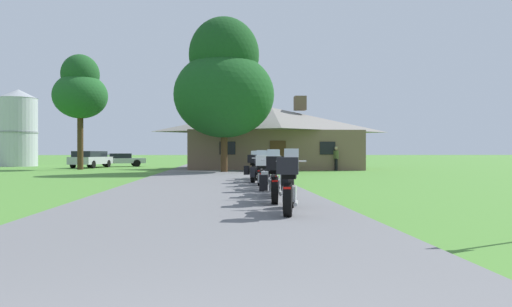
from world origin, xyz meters
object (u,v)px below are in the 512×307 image
at_px(motorcycle_white_second_in_row, 274,180).
at_px(motorcycle_silver_sixth_in_row, 254,169).
at_px(motorcycle_red_nearest_to_camera, 289,185).
at_px(tree_by_lodge_front, 224,83).
at_px(motorcycle_yellow_farthest_in_row, 254,167).
at_px(motorcycle_black_fifth_in_row, 261,170).
at_px(parked_silver_suv_far_left, 91,159).
at_px(motorcycle_white_third_in_row, 274,175).
at_px(bystander_olive_shirt_near_lodge, 336,157).
at_px(motorcycle_white_fourth_in_row, 262,173).
at_px(parked_silver_sedan_far_left, 121,160).
at_px(metal_silo_distant, 18,128).
at_px(tree_left_far, 80,90).

distance_m(motorcycle_white_second_in_row, motorcycle_silver_sixth_in_row, 7.97).
height_order(motorcycle_red_nearest_to_camera, tree_by_lodge_front, tree_by_lodge_front).
distance_m(motorcycle_yellow_farthest_in_row, tree_by_lodge_front, 9.86).
height_order(motorcycle_black_fifth_in_row, parked_silver_suv_far_left, parked_silver_suv_far_left).
bearing_deg(motorcycle_white_third_in_row, bystander_olive_shirt_near_lodge, 78.36).
xyz_separation_m(motorcycle_black_fifth_in_row, motorcycle_yellow_farthest_in_row, (0.00, 4.05, 0.01)).
distance_m(motorcycle_white_second_in_row, motorcycle_white_third_in_row, 2.11).
relative_size(motorcycle_red_nearest_to_camera, motorcycle_white_third_in_row, 0.99).
bearing_deg(motorcycle_black_fifth_in_row, parked_silver_suv_far_left, 128.34).
bearing_deg(motorcycle_white_fourth_in_row, tree_by_lodge_front, 98.50).
height_order(motorcycle_white_fourth_in_row, bystander_olive_shirt_near_lodge, bystander_olive_shirt_near_lodge).
bearing_deg(motorcycle_black_fifth_in_row, motorcycle_white_fourth_in_row, -84.61).
bearing_deg(parked_silver_sedan_far_left, motorcycle_white_second_in_row, -179.15).
height_order(bystander_olive_shirt_near_lodge, parked_silver_suv_far_left, bystander_olive_shirt_near_lodge).
height_order(motorcycle_black_fifth_in_row, metal_silo_distant, metal_silo_distant).
relative_size(motorcycle_red_nearest_to_camera, metal_silo_distant, 0.29).
distance_m(motorcycle_silver_sixth_in_row, metal_silo_distant, 33.17).
relative_size(bystander_olive_shirt_near_lodge, tree_by_lodge_front, 0.17).
relative_size(motorcycle_red_nearest_to_camera, parked_silver_suv_far_left, 0.42).
height_order(motorcycle_red_nearest_to_camera, parked_silver_sedan_far_left, motorcycle_red_nearest_to_camera).
height_order(motorcycle_black_fifth_in_row, motorcycle_yellow_farthest_in_row, same).
bearing_deg(tree_left_far, motorcycle_black_fifth_in_row, -57.25).
bearing_deg(parked_silver_sedan_far_left, motorcycle_black_fifth_in_row, -174.93).
bearing_deg(tree_left_far, motorcycle_white_fourth_in_row, -60.52).
relative_size(motorcycle_white_second_in_row, parked_silver_sedan_far_left, 0.46).
distance_m(motorcycle_white_second_in_row, tree_by_lodge_front, 19.26).
height_order(motorcycle_white_fourth_in_row, parked_silver_sedan_far_left, motorcycle_white_fourth_in_row).
relative_size(motorcycle_black_fifth_in_row, metal_silo_distant, 0.29).
bearing_deg(parked_silver_sedan_far_left, motorcycle_yellow_farthest_in_row, -171.37).
bearing_deg(tree_by_lodge_front, motorcycle_red_nearest_to_camera, -86.72).
bearing_deg(motorcycle_white_second_in_row, parked_silver_sedan_far_left, 112.90).
height_order(motorcycle_white_third_in_row, parked_silver_suv_far_left, parked_silver_suv_far_left).
xyz_separation_m(tree_left_far, parked_silver_sedan_far_left, (1.43, 7.45, -5.34)).
bearing_deg(tree_left_far, motorcycle_silver_sixth_in_row, -54.83).
xyz_separation_m(motorcycle_white_fourth_in_row, metal_silo_distant, (-20.19, 30.21, 2.98)).
height_order(motorcycle_red_nearest_to_camera, bystander_olive_shirt_near_lodge, bystander_olive_shirt_near_lodge).
bearing_deg(motorcycle_white_second_in_row, tree_by_lodge_front, 98.48).
height_order(motorcycle_red_nearest_to_camera, motorcycle_yellow_farthest_in_row, same).
height_order(motorcycle_white_second_in_row, metal_silo_distant, metal_silo_distant).
xyz_separation_m(motorcycle_silver_sixth_in_row, parked_silver_suv_far_left, (-12.27, 21.09, 0.17)).
xyz_separation_m(motorcycle_white_second_in_row, tree_by_lodge_front, (-1.11, 18.54, 5.07)).
distance_m(motorcycle_silver_sixth_in_row, parked_silver_suv_far_left, 24.40).
distance_m(motorcycle_red_nearest_to_camera, motorcycle_white_second_in_row, 2.10).
height_order(motorcycle_white_second_in_row, tree_by_lodge_front, tree_by_lodge_front).
distance_m(tree_left_far, metal_silo_distant, 12.65).
xyz_separation_m(motorcycle_white_second_in_row, parked_silver_suv_far_left, (-12.20, 29.06, 0.17)).
bearing_deg(motorcycle_silver_sixth_in_row, motorcycle_red_nearest_to_camera, -79.95).
height_order(motorcycle_silver_sixth_in_row, tree_left_far, tree_left_far).
distance_m(motorcycle_black_fifth_in_row, motorcycle_yellow_farthest_in_row, 4.05).
distance_m(bystander_olive_shirt_near_lodge, metal_silo_distant, 29.97).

